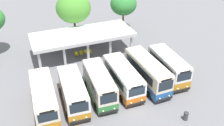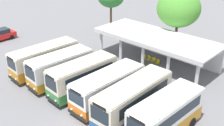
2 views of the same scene
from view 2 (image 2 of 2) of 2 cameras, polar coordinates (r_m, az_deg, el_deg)
ground_plane at (r=24.26m, az=-7.02°, el=-11.27°), size 180.00×180.00×0.00m
city_bus_nearest_orange at (r=31.49m, az=-13.53°, el=0.94°), size 2.61×7.87×3.11m
city_bus_second_in_row at (r=29.03m, az=-10.44°, el=-0.88°), size 2.74×7.04×3.16m
city_bus_middle_cream at (r=26.96m, az=-6.03°, el=-2.67°), size 2.61×7.22×3.22m
city_bus_fourth_amber at (r=25.23m, az=-0.77°, el=-4.90°), size 2.53×7.61×3.01m
city_bus_fifth_blue at (r=23.26m, az=4.37°, el=-7.38°), size 2.47×8.14×3.35m
city_bus_far_end_green at (r=21.95m, az=10.99°, el=-10.24°), size 2.60×7.08×3.26m
parked_car_flank at (r=43.38m, az=-21.88°, el=5.35°), size 1.86×4.37×1.62m
terminal_canopy at (r=33.44m, az=9.54°, el=4.48°), size 14.63×5.89×3.40m
waiting_chair_end_by_column at (r=34.04m, az=6.52°, el=1.20°), size 0.45×0.45×0.86m
waiting_chair_second_from_end at (r=33.71m, az=7.49°, el=0.89°), size 0.45×0.45×0.86m
waiting_chair_middle_seat at (r=33.36m, az=8.42°, el=0.56°), size 0.45×0.45×0.86m
waiting_chair_fourth_seat at (r=32.92m, az=9.26°, el=0.15°), size 0.45×0.45×0.86m
roadside_tree_behind_canopy at (r=35.63m, az=13.43°, el=10.72°), size 5.33×5.33×8.03m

